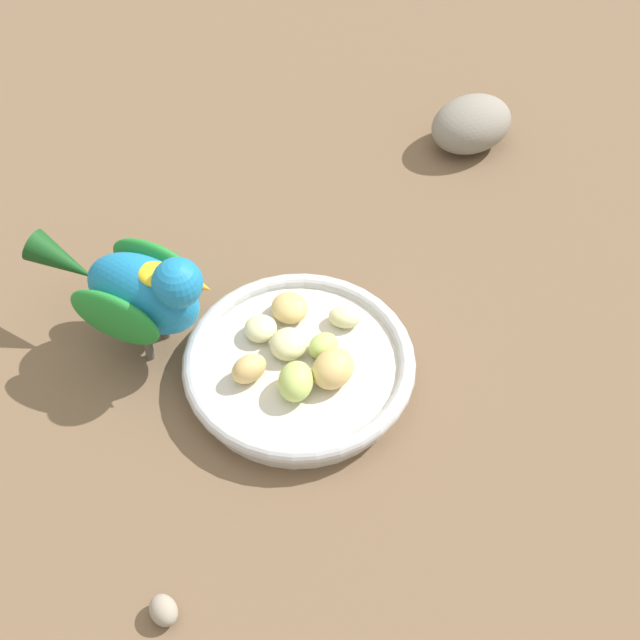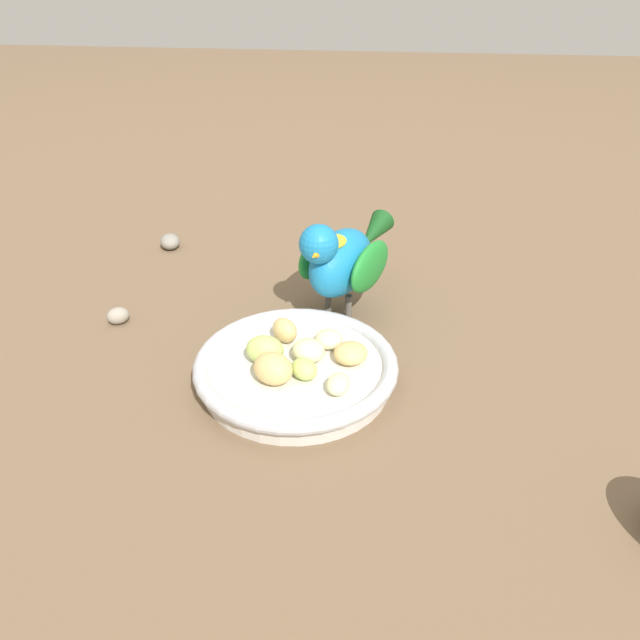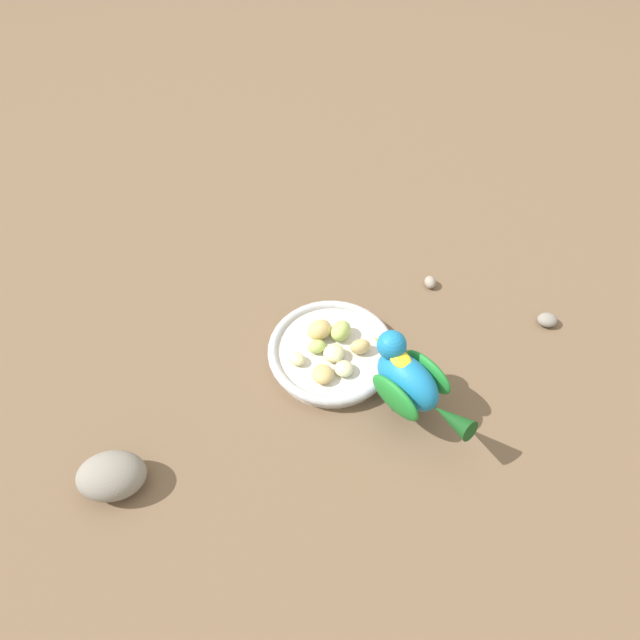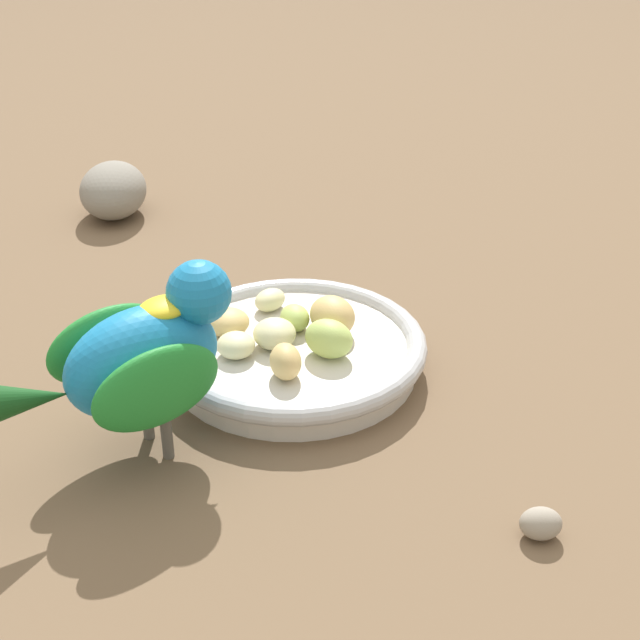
# 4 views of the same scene
# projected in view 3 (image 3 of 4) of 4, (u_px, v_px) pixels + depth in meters

# --- Properties ---
(ground_plane) EXTENTS (4.00, 4.00, 0.00)m
(ground_plane) POSITION_uv_depth(u_px,v_px,m) (342.00, 369.00, 0.80)
(ground_plane) COLOR brown
(feeding_bowl) EXTENTS (0.19, 0.19, 0.03)m
(feeding_bowl) POSITION_uv_depth(u_px,v_px,m) (332.00, 352.00, 0.80)
(feeding_bowl) COLOR beige
(feeding_bowl) RESTS_ON ground_plane
(apple_piece_0) EXTENTS (0.03, 0.03, 0.02)m
(apple_piece_0) POSITION_uv_depth(u_px,v_px,m) (316.00, 347.00, 0.79)
(apple_piece_0) COLOR #B2CC66
(apple_piece_0) RESTS_ON feeding_bowl
(apple_piece_1) EXTENTS (0.04, 0.04, 0.02)m
(apple_piece_1) POSITION_uv_depth(u_px,v_px,m) (323.00, 374.00, 0.76)
(apple_piece_1) COLOR tan
(apple_piece_1) RESTS_ON feeding_bowl
(apple_piece_2) EXTENTS (0.03, 0.04, 0.03)m
(apple_piece_2) POSITION_uv_depth(u_px,v_px,m) (341.00, 331.00, 0.81)
(apple_piece_2) COLOR #B2CC66
(apple_piece_2) RESTS_ON feeding_bowl
(apple_piece_3) EXTENTS (0.05, 0.05, 0.03)m
(apple_piece_3) POSITION_uv_depth(u_px,v_px,m) (320.00, 330.00, 0.81)
(apple_piece_3) COLOR tan
(apple_piece_3) RESTS_ON feeding_bowl
(apple_piece_4) EXTENTS (0.04, 0.04, 0.02)m
(apple_piece_4) POSITION_uv_depth(u_px,v_px,m) (334.00, 353.00, 0.78)
(apple_piece_4) COLOR beige
(apple_piece_4) RESTS_ON feeding_bowl
(apple_piece_5) EXTENTS (0.04, 0.04, 0.02)m
(apple_piece_5) POSITION_uv_depth(u_px,v_px,m) (360.00, 347.00, 0.79)
(apple_piece_5) COLOR tan
(apple_piece_5) RESTS_ON feeding_bowl
(apple_piece_6) EXTENTS (0.03, 0.02, 0.02)m
(apple_piece_6) POSITION_uv_depth(u_px,v_px,m) (296.00, 359.00, 0.78)
(apple_piece_6) COLOR beige
(apple_piece_6) RESTS_ON feeding_bowl
(apple_piece_7) EXTENTS (0.04, 0.04, 0.02)m
(apple_piece_7) POSITION_uv_depth(u_px,v_px,m) (344.00, 369.00, 0.77)
(apple_piece_7) COLOR beige
(apple_piece_7) RESTS_ON feeding_bowl
(parrot) EXTENTS (0.17, 0.10, 0.12)m
(parrot) POSITION_uv_depth(u_px,v_px,m) (410.00, 381.00, 0.71)
(parrot) COLOR #59544C
(parrot) RESTS_ON ground_plane
(rock_large) EXTENTS (0.11, 0.10, 0.05)m
(rock_large) POSITION_uv_depth(u_px,v_px,m) (112.00, 476.00, 0.67)
(rock_large) COLOR gray
(rock_large) RESTS_ON ground_plane
(pebble_0) EXTENTS (0.03, 0.03, 0.02)m
(pebble_0) POSITION_uv_depth(u_px,v_px,m) (430.00, 282.00, 0.90)
(pebble_0) COLOR gray
(pebble_0) RESTS_ON ground_plane
(pebble_1) EXTENTS (0.04, 0.04, 0.02)m
(pebble_1) POSITION_uv_depth(u_px,v_px,m) (547.00, 320.00, 0.85)
(pebble_1) COLOR gray
(pebble_1) RESTS_ON ground_plane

